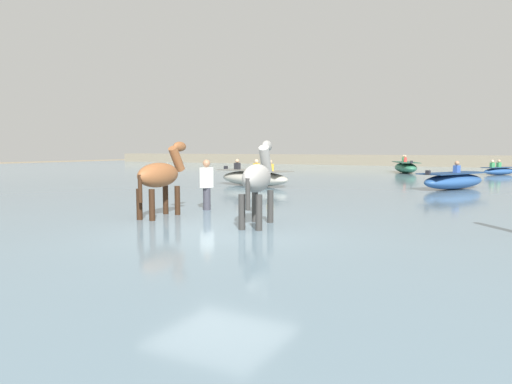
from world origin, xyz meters
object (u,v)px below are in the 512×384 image
boat_distant_east (454,181)px  person_wading_close (207,188)px  horse_trailing_chestnut (161,177)px  boat_distant_west (499,171)px  boat_near_port (406,167)px  boat_near_starboard (254,178)px  horse_lead_grey (258,180)px

boat_distant_east → person_wading_close: 11.46m
horse_trailing_chestnut → person_wading_close: size_ratio=1.29×
boat_distant_west → horse_trailing_chestnut: bearing=-105.9°
horse_trailing_chestnut → boat_near_port: bearing=87.1°
boat_distant_east → boat_near_port: bearing=108.7°
boat_distant_west → person_wading_close: (-6.70, -22.85, 0.33)m
boat_near_starboard → boat_distant_west: bearing=57.9°
horse_trailing_chestnut → boat_near_starboard: horse_trailing_chestnut is taller
boat_distant_east → boat_distant_west: size_ratio=1.50×
boat_distant_west → boat_distant_east: bearing=-96.9°
boat_distant_east → boat_near_starboard: (-7.99, -2.51, 0.02)m
boat_distant_east → boat_near_starboard: boat_near_starboard is taller
horse_trailing_chestnut → person_wading_close: horse_trailing_chestnut is taller
boat_near_port → person_wading_close: person_wading_close is taller
boat_near_port → boat_distant_west: (5.75, 0.16, -0.12)m
horse_lead_grey → boat_distant_east: size_ratio=0.54×
person_wading_close → horse_lead_grey: bearing=-32.8°
horse_lead_grey → person_wading_close: 2.86m
horse_lead_grey → boat_distant_east: bearing=76.6°
boat_near_port → person_wading_close: (-0.95, -22.69, 0.21)m
boat_distant_west → horse_lead_grey: bearing=-100.0°
horse_lead_grey → boat_distant_west: (4.32, 24.39, -0.70)m
boat_distant_east → boat_near_port: (-4.22, 12.47, 0.04)m
boat_near_starboard → boat_distant_east: bearing=17.4°
boat_near_port → person_wading_close: size_ratio=2.62×
boat_near_starboard → boat_near_port: size_ratio=0.93×
boat_near_starboard → horse_trailing_chestnut: bearing=-74.6°
horse_lead_grey → boat_near_port: 24.27m
boat_distant_east → horse_trailing_chestnut: bearing=-114.8°
horse_lead_grey → boat_distant_east: (2.79, 11.75, -0.63)m
horse_lead_grey → boat_near_starboard: 10.62m
horse_lead_grey → boat_near_port: bearing=93.4°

